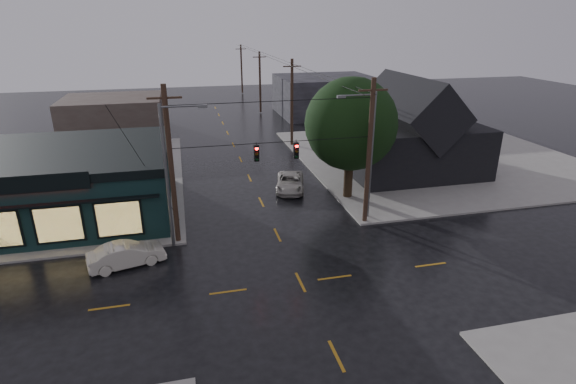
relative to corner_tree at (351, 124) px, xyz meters
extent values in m
plane|color=black|center=(-7.00, -11.29, -6.06)|extent=(160.00, 160.00, 0.00)
cube|color=gray|center=(-27.00, 8.71, -5.99)|extent=(28.00, 28.00, 0.15)
cube|color=gray|center=(13.00, 8.71, -5.99)|extent=(28.00, 28.00, 0.15)
cube|color=black|center=(-22.00, 1.71, -3.81)|extent=(16.00, 12.00, 4.20)
cube|color=black|center=(-22.00, 1.71, -1.41)|extent=(16.30, 12.30, 0.60)
cube|color=#FF1E14|center=(-22.00, -4.40, -1.46)|extent=(7.00, 0.16, 0.90)
cube|color=black|center=(8.00, 5.71, -3.66)|extent=(12.00, 11.00, 4.50)
cylinder|color=black|center=(0.00, 0.00, -3.75)|extent=(0.70, 0.70, 4.32)
sphere|color=black|center=(0.00, 0.00, 0.02)|extent=(7.18, 7.18, 7.18)
cylinder|color=black|center=(-7.00, -4.79, 0.24)|extent=(13.00, 0.04, 0.04)
cube|color=#3B2F2B|center=(-21.00, 28.71, -3.86)|extent=(12.00, 10.00, 4.40)
cube|color=black|center=(9.00, 33.71, -3.26)|extent=(14.00, 12.00, 5.60)
imported|color=beige|center=(-16.45, -7.14, -5.35)|extent=(4.59, 2.60, 1.43)
imported|color=#AFA9A1|center=(-4.11, 2.83, -5.38)|extent=(3.46, 5.32, 1.36)
camera|label=1|loc=(-12.68, -31.91, 7.53)|focal=28.00mm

